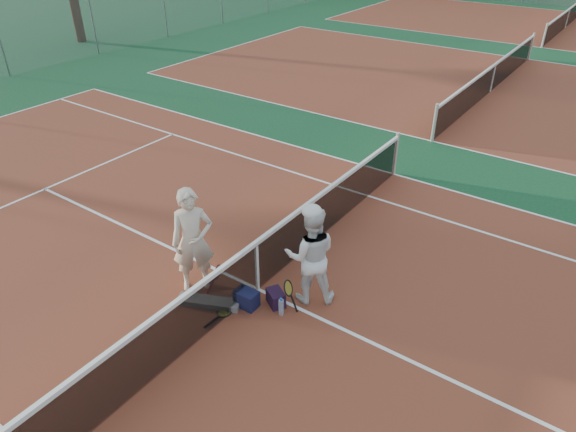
{
  "coord_description": "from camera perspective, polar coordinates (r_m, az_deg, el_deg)",
  "views": [
    {
      "loc": [
        4.47,
        -5.41,
        5.79
      ],
      "look_at": [
        0.0,
        0.92,
        1.05
      ],
      "focal_mm": 32.0,
      "sensor_mm": 36.0,
      "label": 1
    }
  ],
  "objects": [
    {
      "name": "player_b",
      "position": [
        8.38,
        2.53,
        -4.41
      ],
      "size": [
        1.09,
        1.04,
        1.76
      ],
      "primitive_type": "imported",
      "rotation": [
        0.0,
        0.0,
        3.76
      ],
      "color": "white",
      "rests_on": "ground"
    },
    {
      "name": "racket_black_held",
      "position": [
        8.51,
        0.03,
        -8.85
      ],
      "size": [
        0.28,
        0.31,
        0.57
      ],
      "primitive_type": null,
      "rotation": [
        0.0,
        0.0,
        3.31
      ],
      "color": "black",
      "rests_on": "ground"
    },
    {
      "name": "ground",
      "position": [
        9.1,
        -3.37,
        -8.13
      ],
      "size": [
        130.0,
        130.0,
        0.0
      ],
      "primitive_type": "plane",
      "color": "#103D21",
      "rests_on": "ground"
    },
    {
      "name": "sports_bag_navy",
      "position": [
        8.69,
        -4.64,
        -9.14
      ],
      "size": [
        0.39,
        0.28,
        0.3
      ],
      "primitive_type": "cube",
      "rotation": [
        0.0,
        0.0,
        0.03
      ],
      "color": "#111333",
      "rests_on": "ground"
    },
    {
      "name": "sports_bag_purple",
      "position": [
        8.7,
        -1.37,
        -9.09
      ],
      "size": [
        0.41,
        0.37,
        0.27
      ],
      "primitive_type": "cube",
      "rotation": [
        0.0,
        0.0,
        -0.53
      ],
      "color": "black",
      "rests_on": "ground"
    },
    {
      "name": "water_bottle",
      "position": [
        8.5,
        -0.77,
        -10.11
      ],
      "size": [
        0.09,
        0.09,
        0.3
      ],
      "primitive_type": "cylinder",
      "color": "#C9E5FF",
      "rests_on": "ground"
    },
    {
      "name": "court_far_b",
      "position": [
        33.23,
        28.41,
        17.92
      ],
      "size": [
        23.77,
        10.97,
        0.01
      ],
      "primitive_type": "cube",
      "color": "brown",
      "rests_on": "ground"
    },
    {
      "name": "net_cover_canvas",
      "position": [
        8.84,
        -8.81,
        -9.44
      ],
      "size": [
        1.07,
        0.66,
        0.11
      ],
      "primitive_type": "cube",
      "rotation": [
        0.0,
        0.0,
        0.42
      ],
      "color": "#615C57",
      "rests_on": "ground"
    },
    {
      "name": "racket_red",
      "position": [
        8.94,
        -7.8,
        -6.97
      ],
      "size": [
        0.39,
        0.4,
        0.55
      ],
      "primitive_type": null,
      "rotation": [
        0.0,
        0.0,
        0.86
      ],
      "color": "maroon",
      "rests_on": "ground"
    },
    {
      "name": "player_a",
      "position": [
        8.73,
        -10.54,
        -2.72
      ],
      "size": [
        0.81,
        0.83,
        1.92
      ],
      "primitive_type": "imported",
      "rotation": [
        0.0,
        0.0,
        0.84
      ],
      "color": "beige",
      "rests_on": "ground"
    },
    {
      "name": "net_far_a",
      "position": [
        20.14,
        21.81,
        14.09
      ],
      "size": [
        0.1,
        10.98,
        1.02
      ],
      "primitive_type": null,
      "color": "black",
      "rests_on": "ground"
    },
    {
      "name": "court_far_a",
      "position": [
        20.28,
        21.52,
        12.74
      ],
      "size": [
        23.77,
        10.97,
        0.01
      ],
      "primitive_type": "cube",
      "color": "brown",
      "rests_on": "ground"
    },
    {
      "name": "racket_spare",
      "position": [
        8.68,
        -7.06,
        -10.53
      ],
      "size": [
        0.3,
        0.61,
        0.03
      ],
      "primitive_type": null,
      "rotation": [
        0.0,
        0.0,
        1.52
      ],
      "color": "black",
      "rests_on": "ground"
    },
    {
      "name": "net_main",
      "position": [
        8.78,
        -3.47,
        -5.57
      ],
      "size": [
        0.1,
        10.98,
        1.02
      ],
      "primitive_type": null,
      "color": "black",
      "rests_on": "ground"
    },
    {
      "name": "court_main",
      "position": [
        9.1,
        -3.37,
        -8.12
      ],
      "size": [
        23.77,
        10.97,
        0.01
      ],
      "primitive_type": "cube",
      "color": "brown",
      "rests_on": "ground"
    },
    {
      "name": "fence_left",
      "position": [
        24.19,
        -25.04,
        18.52
      ],
      "size": [
        0.06,
        54.5,
        3.0
      ],
      "primitive_type": null,
      "rotation": [
        0.0,
        0.0,
        1.57
      ],
      "color": "slate",
      "rests_on": "ground"
    },
    {
      "name": "net_far_b",
      "position": [
        33.14,
        28.64,
        18.76
      ],
      "size": [
        0.1,
        10.98,
        1.02
      ],
      "primitive_type": null,
      "color": "black",
      "rests_on": "ground"
    }
  ]
}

